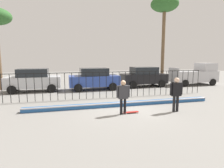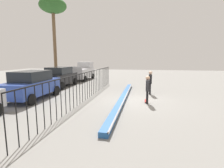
{
  "view_description": "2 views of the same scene",
  "coord_description": "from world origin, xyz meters",
  "views": [
    {
      "loc": [
        -3.32,
        -9.28,
        2.77
      ],
      "look_at": [
        -0.54,
        1.43,
        1.23
      ],
      "focal_mm": 30.09,
      "sensor_mm": 36.0,
      "label": 1
    },
    {
      "loc": [
        -10.84,
        -0.43,
        2.74
      ],
      "look_at": [
        -0.44,
        1.52,
        1.13
      ],
      "focal_mm": 27.28,
      "sensor_mm": 36.0,
      "label": 2
    }
  ],
  "objects": [
    {
      "name": "ground_plane",
      "position": [
        0.0,
        0.0,
        0.0
      ],
      "size": [
        60.0,
        60.0,
        0.0
      ],
      "primitive_type": "plane",
      "color": "gray"
    },
    {
      "name": "bowl_coping_ledge",
      "position": [
        0.0,
        0.87,
        0.12
      ],
      "size": [
        11.0,
        0.4,
        0.27
      ],
      "color": "#235699",
      "rests_on": "ground"
    },
    {
      "name": "perimeter_fence",
      "position": [
        0.0,
        3.31,
        1.12
      ],
      "size": [
        14.04,
        0.04,
        1.82
      ],
      "color": "black",
      "rests_on": "ground"
    },
    {
      "name": "skateboarder",
      "position": [
        -0.52,
        -0.67,
        1.02
      ],
      "size": [
        0.68,
        0.26,
        1.69
      ],
      "rotation": [
        0.0,
        0.0,
        0.02
      ],
      "color": "black",
      "rests_on": "ground"
    },
    {
      "name": "skateboard",
      "position": [
        -0.09,
        -0.63,
        0.06
      ],
      "size": [
        0.8,
        0.2,
        0.07
      ],
      "rotation": [
        0.0,
        0.0,
        -0.35
      ],
      "color": "#A51E19",
      "rests_on": "ground"
    },
    {
      "name": "camera_operator",
      "position": [
        2.26,
        -0.92,
        1.07
      ],
      "size": [
        0.72,
        0.27,
        1.78
      ],
      "rotation": [
        0.0,
        0.0,
        2.77
      ],
      "color": "black",
      "rests_on": "ground"
    },
    {
      "name": "parked_car_blue",
      "position": [
        -0.74,
        6.95,
        0.97
      ],
      "size": [
        4.3,
        2.12,
        1.9
      ],
      "rotation": [
        0.0,
        0.0,
        0.04
      ],
      "color": "#2D479E",
      "rests_on": "ground"
    },
    {
      "name": "parked_car_black",
      "position": [
        4.24,
        7.55,
        0.97
      ],
      "size": [
        4.3,
        2.12,
        1.9
      ],
      "rotation": [
        0.0,
        0.0,
        0.02
      ],
      "color": "black",
      "rests_on": "ground"
    },
    {
      "name": "pickup_truck",
      "position": [
        9.89,
        7.31,
        1.04
      ],
      "size": [
        4.7,
        2.12,
        2.24
      ],
      "rotation": [
        0.0,
        0.0,
        -0.07
      ],
      "color": "#B7B7BC",
      "rests_on": "ground"
    },
    {
      "name": "palm_tree_tall",
      "position": [
        7.37,
        9.61,
        8.16
      ],
      "size": [
        2.95,
        2.95,
        9.27
      ],
      "color": "brown",
      "rests_on": "ground"
    }
  ]
}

